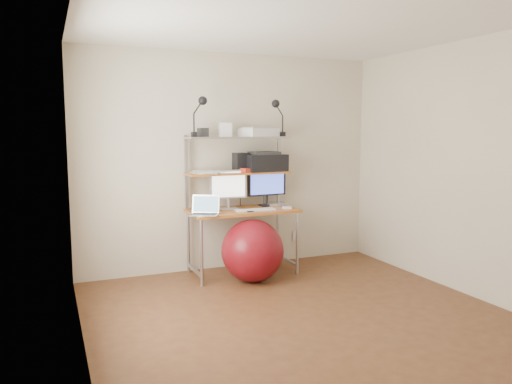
# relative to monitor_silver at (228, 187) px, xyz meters

# --- Properties ---
(room) EXTENTS (3.60, 3.60, 3.60)m
(room) POSITION_rel_monitor_silver_xyz_m (0.14, -1.52, 0.26)
(room) COLOR brown
(room) RESTS_ON ground
(computer_desk) EXTENTS (1.20, 0.60, 1.57)m
(computer_desk) POSITION_rel_monitor_silver_xyz_m (0.14, -0.02, -0.04)
(computer_desk) COLOR #AD6321
(computer_desk) RESTS_ON ground
(desktop) EXTENTS (1.20, 0.60, 0.00)m
(desktop) POSITION_rel_monitor_silver_xyz_m (0.14, -0.08, -0.25)
(desktop) COLOR #AD6321
(desktop) RESTS_ON computer_desk
(mid_shelf) EXTENTS (1.18, 0.34, 0.00)m
(mid_shelf) POSITION_rel_monitor_silver_xyz_m (0.14, 0.05, 0.16)
(mid_shelf) COLOR #AD6321
(mid_shelf) RESTS_ON computer_desk
(top_shelf) EXTENTS (1.18, 0.34, 0.00)m
(top_shelf) POSITION_rel_monitor_silver_xyz_m (0.14, 0.05, 0.56)
(top_shelf) COLOR #A6A7AB
(top_shelf) RESTS_ON computer_desk
(floor) EXTENTS (3.60, 3.60, 0.00)m
(floor) POSITION_rel_monitor_silver_xyz_m (0.14, -1.52, -0.99)
(floor) COLOR brown
(floor) RESTS_ON ground
(wall_outlet) EXTENTS (0.08, 0.01, 0.12)m
(wall_outlet) POSITION_rel_monitor_silver_xyz_m (0.99, 0.26, -0.69)
(wall_outlet) COLOR silver
(wall_outlet) RESTS_ON room
(monitor_silver) EXTENTS (0.43, 0.16, 0.47)m
(monitor_silver) POSITION_rel_monitor_silver_xyz_m (0.00, 0.00, 0.00)
(monitor_silver) COLOR #B0AFB4
(monitor_silver) RESTS_ON desktop
(monitor_black) EXTENTS (0.48, 0.14, 0.48)m
(monitor_black) POSITION_rel_monitor_silver_xyz_m (0.51, 0.07, -0.01)
(monitor_black) COLOR black
(monitor_black) RESTS_ON desktop
(laptop) EXTENTS (0.37, 0.34, 0.26)m
(laptop) POSITION_rel_monitor_silver_xyz_m (-0.35, -0.25, -0.21)
(laptop) COLOR #B7B7BC
(laptop) RESTS_ON desktop
(keyboard) EXTENTS (0.45, 0.15, 0.01)m
(keyboard) POSITION_rel_monitor_silver_xyz_m (0.25, -0.19, -0.25)
(keyboard) COLOR silver
(keyboard) RESTS_ON desktop
(mouse) EXTENTS (0.10, 0.07, 0.03)m
(mouse) POSITION_rel_monitor_silver_xyz_m (0.62, -0.23, -0.24)
(mouse) COLOR silver
(mouse) RESTS_ON desktop
(mac_mini) EXTENTS (0.25, 0.25, 0.04)m
(mac_mini) POSITION_rel_monitor_silver_xyz_m (0.60, 0.02, -0.23)
(mac_mini) COLOR #B7B7BC
(mac_mini) RESTS_ON desktop
(phone) EXTENTS (0.09, 0.13, 0.01)m
(phone) POSITION_rel_monitor_silver_xyz_m (0.15, -0.22, -0.25)
(phone) COLOR black
(phone) RESTS_ON desktop
(printer) EXTENTS (0.50, 0.36, 0.23)m
(printer) POSITION_rel_monitor_silver_xyz_m (0.46, 0.05, 0.26)
(printer) COLOR black
(printer) RESTS_ON mid_shelf
(nas_cube) EXTENTS (0.16, 0.16, 0.22)m
(nas_cube) POSITION_rel_monitor_silver_xyz_m (0.17, 0.07, 0.27)
(nas_cube) COLOR black
(nas_cube) RESTS_ON mid_shelf
(red_box) EXTENTS (0.20, 0.16, 0.05)m
(red_box) POSITION_rel_monitor_silver_xyz_m (0.24, -0.03, 0.18)
(red_box) COLOR red
(red_box) RESTS_ON mid_shelf
(scanner) EXTENTS (0.47, 0.38, 0.11)m
(scanner) POSITION_rel_monitor_silver_xyz_m (0.39, 0.05, 0.61)
(scanner) COLOR silver
(scanner) RESTS_ON top_shelf
(box_white) EXTENTS (0.15, 0.13, 0.15)m
(box_white) POSITION_rel_monitor_silver_xyz_m (-0.01, 0.05, 0.63)
(box_white) COLOR silver
(box_white) RESTS_ON top_shelf
(box_grey) EXTENTS (0.12, 0.12, 0.10)m
(box_grey) POSITION_rel_monitor_silver_xyz_m (-0.26, 0.10, 0.61)
(box_grey) COLOR #29292B
(box_grey) RESTS_ON top_shelf
(clip_lamp_left) EXTENTS (0.17, 0.10, 0.43)m
(clip_lamp_left) POSITION_rel_monitor_silver_xyz_m (-0.32, -0.04, 0.87)
(clip_lamp_left) COLOR black
(clip_lamp_left) RESTS_ON top_shelf
(clip_lamp_right) EXTENTS (0.17, 0.09, 0.42)m
(clip_lamp_right) POSITION_rel_monitor_silver_xyz_m (0.59, -0.02, 0.86)
(clip_lamp_right) COLOR black
(clip_lamp_right) RESTS_ON top_shelf
(exercise_ball) EXTENTS (0.67, 0.67, 0.67)m
(exercise_ball) POSITION_rel_monitor_silver_xyz_m (0.13, -0.39, -0.66)
(exercise_ball) COLOR maroon
(exercise_ball) RESTS_ON floor
(paper_stack) EXTENTS (0.38, 0.42, 0.02)m
(paper_stack) POSITION_rel_monitor_silver_xyz_m (-0.22, 0.05, 0.17)
(paper_stack) COLOR white
(paper_stack) RESTS_ON mid_shelf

